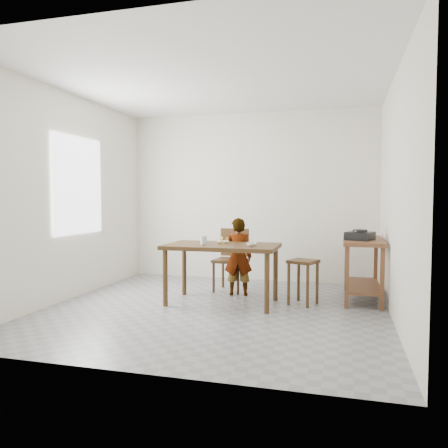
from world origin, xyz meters
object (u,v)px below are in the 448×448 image
(dining_table, at_px, (222,274))
(dining_chair, at_px, (230,260))
(prep_counter, at_px, (362,269))
(child, at_px, (238,257))
(stool, at_px, (303,282))

(dining_table, bearing_deg, dining_chair, 96.60)
(dining_table, relative_size, prep_counter, 1.17)
(prep_counter, bearing_deg, dining_table, -157.85)
(prep_counter, xyz_separation_m, child, (-1.63, -0.19, 0.13))
(prep_counter, relative_size, dining_chair, 1.36)
(child, distance_m, dining_chair, 0.32)
(dining_table, height_order, stool, dining_table)
(dining_table, relative_size, child, 1.32)
(dining_table, relative_size, dining_chair, 1.58)
(dining_chair, bearing_deg, prep_counter, 3.94)
(prep_counter, relative_size, child, 1.13)
(prep_counter, bearing_deg, dining_chair, 178.20)
(prep_counter, xyz_separation_m, stool, (-0.73, -0.48, -0.12))
(dining_table, bearing_deg, child, 80.37)
(dining_table, xyz_separation_m, prep_counter, (1.72, 0.70, 0.03))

